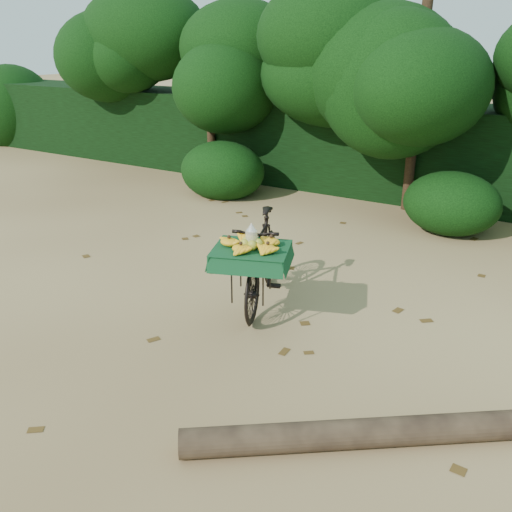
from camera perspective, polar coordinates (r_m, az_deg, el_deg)
The scene contains 7 objects.
ground at distance 6.30m, azimuth -3.23°, elevation -6.30°, with size 80.00×80.00×0.00m, color tan.
vendor_bicycle at distance 6.37m, azimuth 0.57°, elevation -0.31°, with size 1.24×1.96×1.11m.
fallen_log at distance 4.56m, azimuth 13.41°, elevation -17.58°, with size 0.23×0.23×3.20m, color brown.
hedge_backdrop at distance 11.50m, azimuth 15.00°, elevation 10.76°, with size 26.00×1.80×1.80m, color black.
tree_row at distance 10.80m, azimuth 10.85°, elevation 16.34°, with size 14.50×2.00×4.00m, color black, non-canonical shape.
bush_clumps at distance 9.59m, azimuth 14.02°, elevation 5.96°, with size 8.80×1.70×0.90m, color black, non-canonical shape.
leaf_litter at distance 6.78m, azimuth -0.13°, elevation -4.06°, with size 7.00×7.30×0.01m, color #523816, non-canonical shape.
Camera 1 is at (3.19, -4.55, 2.97)m, focal length 38.00 mm.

